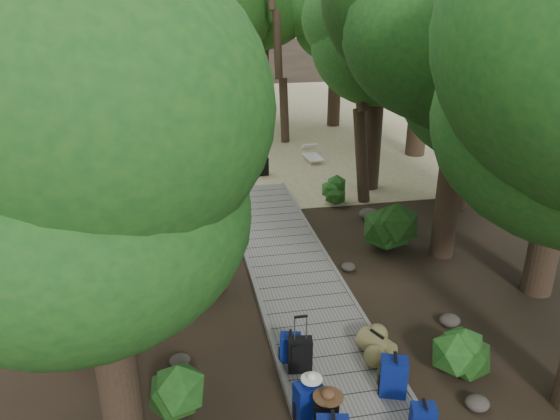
{
  "coord_description": "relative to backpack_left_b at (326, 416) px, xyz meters",
  "views": [
    {
      "loc": [
        -2.46,
        -9.58,
        6.18
      ],
      "look_at": [
        0.0,
        2.7,
        1.0
      ],
      "focal_mm": 35.0,
      "sensor_mm": 36.0,
      "label": 1
    }
  ],
  "objects": [
    {
      "name": "backpack_right_d",
      "position": [
        1.29,
        0.78,
        -0.07
      ],
      "size": [
        0.35,
        0.27,
        0.5
      ],
      "primitive_type": null,
      "rotation": [
        0.0,
        0.0,
        0.11
      ],
      "color": "#354019",
      "rests_on": "boardwalk"
    },
    {
      "name": "shrub_left_c",
      "position": [
        -2.13,
        8.49,
        0.03
      ],
      "size": [
        1.05,
        1.05,
        0.95
      ],
      "primitive_type": null,
      "color": "#154819",
      "rests_on": "ground"
    },
    {
      "name": "backpack_left_d",
      "position": [
        -0.14,
        1.77,
        -0.05
      ],
      "size": [
        0.41,
        0.34,
        0.55
      ],
      "primitive_type": null,
      "rotation": [
        0.0,
        0.0,
        -0.23
      ],
      "color": "navy",
      "rests_on": "boardwalk"
    },
    {
      "name": "rock_left_b",
      "position": [
        -2.04,
        2.14,
        -0.34
      ],
      "size": [
        0.37,
        0.33,
        0.2
      ],
      "primitive_type": null,
      "color": "#4C473F",
      "rests_on": "ground"
    },
    {
      "name": "rock_left_d",
      "position": [
        -1.64,
        6.57,
        -0.37
      ],
      "size": [
        0.29,
        0.26,
        0.16
      ],
      "primitive_type": null,
      "color": "#4C473F",
      "rests_on": "ground"
    },
    {
      "name": "shrub_right_a",
      "position": [
        2.63,
        1.06,
        -0.03
      ],
      "size": [
        0.92,
        0.92,
        0.83
      ],
      "primitive_type": null,
      "color": "#154819",
      "rests_on": "ground"
    },
    {
      "name": "rock_right_c",
      "position": [
        1.92,
        4.85,
        -0.35
      ],
      "size": [
        0.34,
        0.31,
        0.19
      ],
      "primitive_type": null,
      "color": "#4C473F",
      "rests_on": "ground"
    },
    {
      "name": "rock_right_d",
      "position": [
        3.43,
        7.65,
        -0.29
      ],
      "size": [
        0.56,
        0.5,
        0.31
      ],
      "primitive_type": null,
      "color": "#4C473F",
      "rests_on": "ground"
    },
    {
      "name": "backpack_left_b",
      "position": [
        0.0,
        0.0,
        0.0
      ],
      "size": [
        0.41,
        0.35,
        0.65
      ],
      "primitive_type": null,
      "rotation": [
        0.0,
        0.0,
        -0.31
      ],
      "color": "black",
      "rests_on": "boardwalk"
    },
    {
      "name": "tree_left_a",
      "position": [
        -2.81,
        0.23,
        3.33
      ],
      "size": [
        4.53,
        4.53,
        7.55
      ],
      "primitive_type": null,
      "color": "black",
      "rests_on": "ground"
    },
    {
      "name": "kayak",
      "position": [
        -3.26,
        14.42,
        -0.28
      ],
      "size": [
        1.04,
        2.97,
        0.29
      ],
      "primitive_type": "ellipsoid",
      "rotation": [
        0.0,
        0.0,
        0.14
      ],
      "color": "#A30D0E",
      "rests_on": "sand_beach"
    },
    {
      "name": "sun_lounger",
      "position": [
        3.24,
        13.24,
        -0.15
      ],
      "size": [
        0.64,
        1.75,
        0.56
      ],
      "primitive_type": null,
      "rotation": [
        0.0,
        0.0,
        0.05
      ],
      "color": "silver",
      "rests_on": "sand_beach"
    },
    {
      "name": "tree_right_f",
      "position": [
        7.39,
        13.35,
        4.9
      ],
      "size": [
        5.99,
        5.99,
        10.7
      ],
      "primitive_type": null,
      "color": "black",
      "rests_on": "ground"
    },
    {
      "name": "palm_right_b",
      "position": [
        5.76,
        15.12,
        3.61
      ],
      "size": [
        4.2,
        4.2,
        8.12
      ],
      "primitive_type": null,
      "color": "#133B10",
      "rests_on": "ground"
    },
    {
      "name": "hat_brown",
      "position": [
        0.02,
        0.02,
        0.39
      ],
      "size": [
        0.44,
        0.44,
        0.13
      ],
      "primitive_type": null,
      "color": "#51351E",
      "rests_on": "backpack_left_b"
    },
    {
      "name": "tree_left_b",
      "position": [
        -3.9,
        2.83,
        3.98
      ],
      "size": [
        4.91,
        4.91,
        8.85
      ],
      "primitive_type": null,
      "color": "black",
      "rests_on": "ground"
    },
    {
      "name": "rock_right_a",
      "position": [
        2.51,
        0.15,
        -0.34
      ],
      "size": [
        0.39,
        0.35,
        0.21
      ],
      "primitive_type": null,
      "color": "#4C473F",
      "rests_on": "ground"
    },
    {
      "name": "duffel_right_khaki",
      "position": [
        1.36,
        1.59,
        -0.12
      ],
      "size": [
        0.64,
        0.75,
        0.42
      ],
      "primitive_type": null,
      "rotation": [
        0.0,
        0.0,
        0.41
      ],
      "color": "olive",
      "rests_on": "boardwalk"
    },
    {
      "name": "backpack_left_c",
      "position": [
        -0.19,
        0.32,
        0.04
      ],
      "size": [
        0.44,
        0.36,
        0.73
      ],
      "primitive_type": null,
      "rotation": [
        0.0,
        0.0,
        0.21
      ],
      "color": "navy",
      "rests_on": "boardwalk"
    },
    {
      "name": "shrub_right_b",
      "position": [
        3.26,
        5.82,
        0.19
      ],
      "size": [
        1.41,
        1.41,
        1.27
      ],
      "primitive_type": null,
      "color": "#154819",
      "rests_on": "ground"
    },
    {
      "name": "palm_right_a",
      "position": [
        3.9,
        9.26,
        3.78
      ],
      "size": [
        4.96,
        4.96,
        8.46
      ],
      "primitive_type": null,
      "color": "#133B10",
      "rests_on": "ground"
    },
    {
      "name": "rock_right_b",
      "position": [
        3.18,
        2.34,
        -0.33
      ],
      "size": [
        0.41,
        0.37,
        0.23
      ],
      "primitive_type": null,
      "color": "#4C473F",
      "rests_on": "ground"
    },
    {
      "name": "palm_left_a",
      "position": [
        -4.36,
        9.65,
        2.65
      ],
      "size": [
        3.89,
        3.89,
        6.19
      ],
      "primitive_type": null,
      "color": "#133B10",
      "rests_on": "ground"
    },
    {
      "name": "suitcase_on_boardwalk",
      "position": [
        -0.04,
        1.46,
        -0.01
      ],
      "size": [
        0.43,
        0.28,
        0.63
      ],
      "primitive_type": null,
      "rotation": [
        0.0,
        0.0,
        -0.16
      ],
      "color": "black",
      "rests_on": "boardwalk"
    },
    {
      "name": "tree_right_d",
      "position": [
        6.29,
        8.08,
        5.01
      ],
      "size": [
        5.95,
        5.95,
        10.91
      ],
      "primitive_type": null,
      "color": "black",
      "rests_on": "ground"
    },
    {
      "name": "tree_back_b",
      "position": [
        2.41,
        19.91,
        4.84
      ],
      "size": [
        5.92,
        5.92,
        10.56
      ],
      "primitive_type": null,
      "color": "black",
      "rests_on": "ground"
    },
    {
      "name": "tree_right_e",
      "position": [
        4.31,
        10.11,
        4.05
      ],
      "size": [
        4.99,
        4.99,
        8.99
      ],
      "primitive_type": null,
      "color": "black",
      "rests_on": "ground"
    },
    {
      "name": "rock_left_c",
      "position": [
        -1.21,
        4.57,
        -0.29
      ],
      "size": [
        0.55,
        0.49,
        0.3
      ],
      "primitive_type": null,
      "color": "#4C473F",
      "rests_on": "ground"
    },
    {
      "name": "ground",
      "position": [
        0.6,
        3.73,
        -0.45
      ],
      "size": [
        120.0,
        120.0,
        0.0
      ],
      "primitive_type": "plane",
      "color": "#322419",
      "rests_on": "ground"
    },
    {
      "name": "hat_white",
      "position": [
        -0.14,
        0.34,
        0.46
      ],
      "size": [
        0.32,
        0.32,
        0.11
      ],
      "primitive_type": null,
      "color": "silver",
      "rests_on": "backpack_left_c"
    },
    {
      "name": "palm_right_c",
      "position": [
        3.06,
        16.41,
        3.49
      ],
      "size": [
        4.95,
        4.95,
        7.87
      ],
      "primitive_type": null,
      "color": "#133B10",
      "rests_on": "ground"
    },
    {
      "name": "shrub_left_b",
      "position": [
        -1.35,
        4.53,
        0.01
      ],
      "size": [
        1.01,
        1.01,
        0.91
      ],
      "primitive_type": null,
      "color": "#154819",
      "rests_on": "ground"
    },
    {
      "name": "tree_left_c",
      "position": [
        -3.2,
        6.33,
        3.64
      ],
      "size": [
        4.7,
        4.7,
        8.18
      ],
      "primitive_type": null,
      "color": "black",
      "rests_on": "ground"
    },
    {
      "name": "boardwalk",
      "position": [
        0.6,
        4.73,
        -0.39
      ],
      "size": [
        2.0,
        12.0,
        0.12
      ],
      "primitive_type": "cube",
      "color": "gray",
      "rests_on": "ground"
    },
    {
      "name": "sand_beach",
      "position": [
        0.6,
        19.73,
        -0.44
      ],
      "size": [
        40.0,
        22.0,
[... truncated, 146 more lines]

